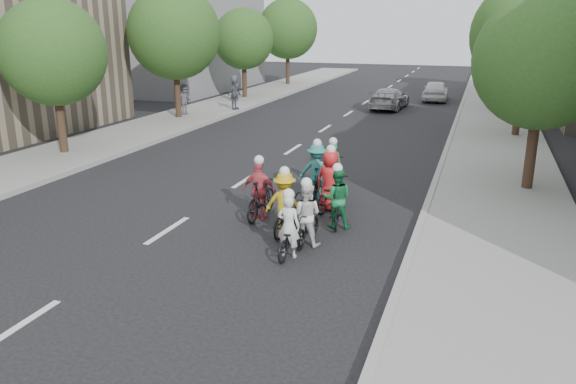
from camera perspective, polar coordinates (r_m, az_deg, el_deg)
The scene contains 27 objects.
ground at distance 14.59m, azimuth -12.14°, elevation -3.83°, with size 120.00×120.00×0.00m, color black.
sidewalk_left at distance 26.91m, azimuth -15.93°, elevation 5.56°, with size 4.00×80.00×0.15m, color gray.
curb_left at distance 25.85m, azimuth -12.36°, elevation 5.41°, with size 0.18×80.00×0.18m, color #999993.
sidewalk_right at distance 22.18m, azimuth 20.53°, elevation 2.80°, with size 4.00×80.00×0.15m, color gray.
curb_right at distance 22.20m, azimuth 15.51°, elevation 3.32°, with size 0.18×80.00×0.18m, color #999993.
bldg_sw at distance 45.93m, azimuth -11.76°, elevation 15.23°, with size 10.00×14.00×8.00m, color slate.
tree_l_2 at distance 23.44m, azimuth -22.78°, elevation 12.93°, with size 4.00×4.00×5.97m.
tree_l_3 at distance 30.77m, azimuth -11.50°, elevation 15.55°, with size 4.80×4.80×6.93m.
tree_l_4 at distance 38.82m, azimuth -4.54°, elevation 15.22°, with size 4.00×4.00×5.97m.
tree_l_5 at distance 47.20m, azimuth -0.03°, elevation 16.23°, with size 4.80×4.80×6.93m.
tree_r_0 at distance 18.30m, azimuth 24.47°, elevation 11.97°, with size 4.00×4.00×5.97m.
tree_r_1 at distance 27.25m, azimuth 23.11°, elevation 14.45°, with size 4.80×4.80×6.93m.
tree_r_2 at distance 36.25m, azimuth 22.21°, elevation 13.96°, with size 4.00×4.00×5.97m.
tree_r_3 at distance 45.23m, azimuth 21.83°, elevation 15.05°, with size 4.80×4.80×6.93m.
cyclist_0 at distance 12.62m, azimuth 0.17°, elevation -4.27°, with size 0.55×1.56×1.59m.
cyclist_1 at distance 14.38m, azimuth 5.01°, elevation -1.10°, with size 0.85×1.58×1.70m.
cyclist_2 at distance 13.92m, azimuth -0.27°, elevation -1.70°, with size 1.02×1.78×1.73m.
cyclist_3 at distance 14.95m, azimuth -2.82°, elevation -0.32°, with size 0.95×1.81×1.75m.
cyclist_4 at distance 15.67m, azimuth 4.35°, elevation 0.48°, with size 0.93×1.81×1.88m.
cyclist_5 at distance 17.56m, azimuth 4.59°, elevation 2.12°, with size 0.66×1.80×1.69m.
cyclist_6 at distance 13.25m, azimuth 1.92°, elevation -2.90°, with size 0.74×1.54×1.65m.
cyclist_7 at distance 16.73m, azimuth 2.98°, elevation 1.74°, with size 1.15×1.68×1.81m.
follow_car_lead at distance 34.92m, azimuth 10.25°, elevation 9.33°, with size 1.76×4.34×1.26m, color #A6A6AB.
follow_car_trail at distance 39.28m, azimuth 14.76°, elevation 9.94°, with size 1.60×3.98×1.36m, color white.
spectator_0 at distance 31.74m, azimuth -10.45°, elevation 9.24°, with size 1.08×0.62×1.67m, color #4D4B58.
spectator_1 at distance 33.24m, azimuth -5.48°, elevation 9.82°, with size 1.01×0.42×1.72m, color #535461.
spectator_2 at distance 37.13m, azimuth -5.45°, elevation 10.48°, with size 0.80×0.52×1.63m, color #474652.
Camera 1 is at (7.25, -11.60, 5.07)m, focal length 35.00 mm.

